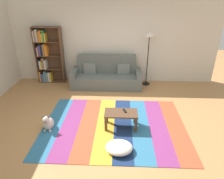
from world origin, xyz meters
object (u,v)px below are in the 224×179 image
bookshelf (46,56)px  standing_lamp (149,41)px  couch (107,76)px  dog (48,123)px  tv_remote (125,111)px  coffee_table (121,115)px  pouf (119,147)px

bookshelf → standing_lamp: (3.35, -0.09, 0.53)m
standing_lamp → couch: bearing=-171.9°
dog → tv_remote: bearing=7.2°
bookshelf → coffee_table: size_ratio=2.51×
pouf → tv_remote: tv_remote is taller
pouf → tv_remote: bearing=83.0°
couch → dog: 2.71m
couch → tv_remote: bearing=-75.8°
bookshelf → standing_lamp: 3.39m
pouf → couch: bearing=98.3°
pouf → tv_remote: size_ratio=3.52×
coffee_table → tv_remote: size_ratio=4.95×
bookshelf → dog: bookshelf is taller
bookshelf → dog: bearing=-72.2°
pouf → standing_lamp: size_ratio=0.30×
coffee_table → standing_lamp: size_ratio=0.42×
tv_remote → pouf: bearing=-117.9°
bookshelf → pouf: (2.48, -3.39, -0.82)m
couch → dog: couch is taller
bookshelf → standing_lamp: bearing=-1.6°
pouf → tv_remote: 0.93m
bookshelf → standing_lamp: size_ratio=1.07×
pouf → coffee_table: bearing=87.9°
couch → bookshelf: size_ratio=1.21×
bookshelf → pouf: bearing=-53.8°
coffee_table → tv_remote: tv_remote is taller
standing_lamp → tv_remote: 2.75m
coffee_table → couch: bearing=101.9°
bookshelf → tv_remote: bookshelf is taller
coffee_table → dog: bearing=-174.7°
dog → couch: bearing=64.9°
dog → tv_remote: 1.74m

